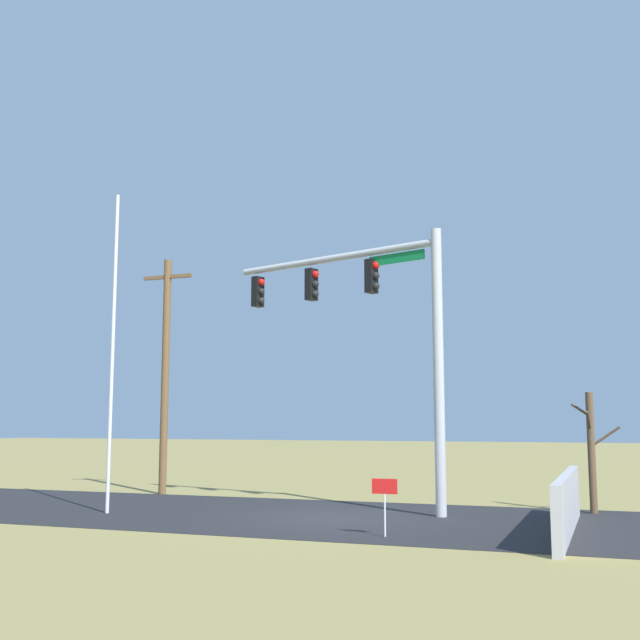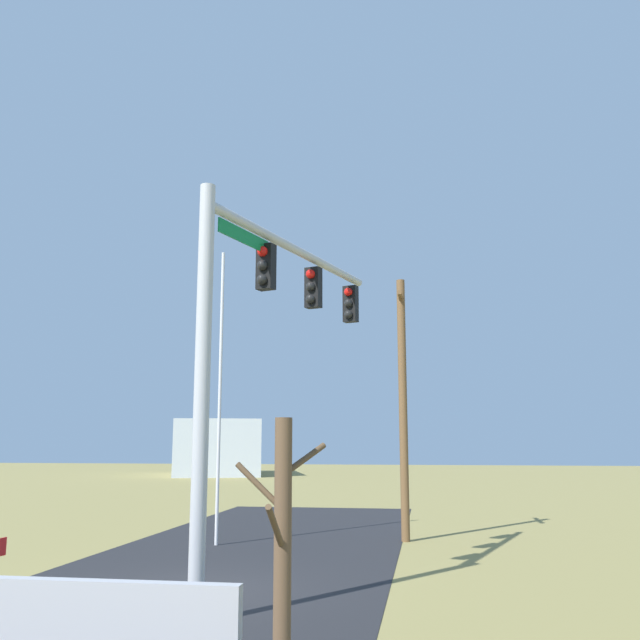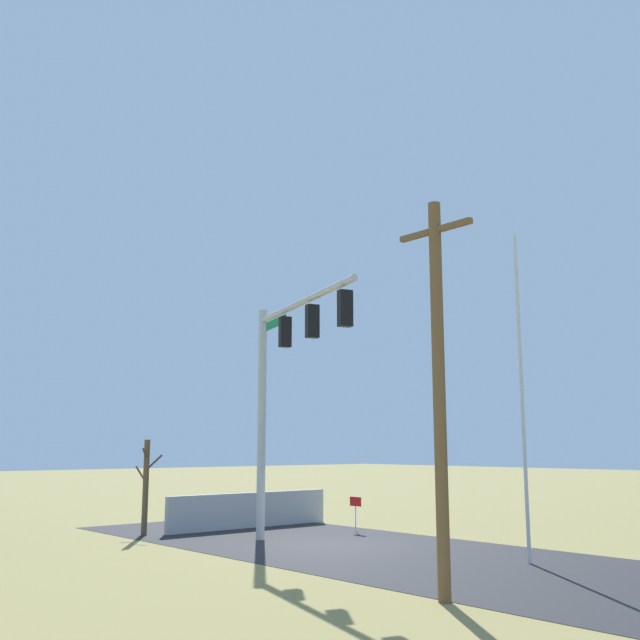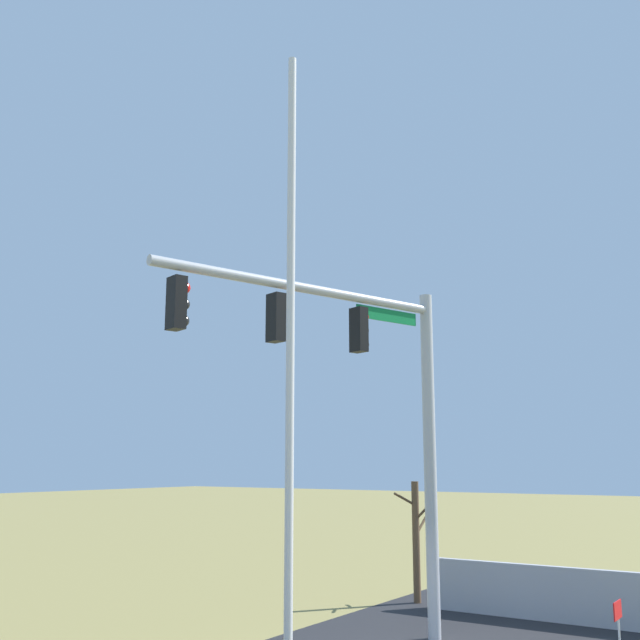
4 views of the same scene
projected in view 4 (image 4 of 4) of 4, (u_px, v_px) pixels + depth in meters
sidewalk_corner at (454, 631)px, 16.93m from camera, size 6.00×6.00×0.01m
retaining_fence at (566, 595)px, 17.82m from camera, size 0.20×7.10×1.29m
signal_mast at (363, 384)px, 15.89m from camera, size 6.87×2.34×7.58m
flagpole at (290, 406)px, 8.69m from camera, size 0.10×0.10×8.77m
bare_tree at (416, 539)px, 20.63m from camera, size 1.27×1.02×3.23m
open_sign at (618, 619)px, 13.84m from camera, size 0.56×0.04×1.22m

